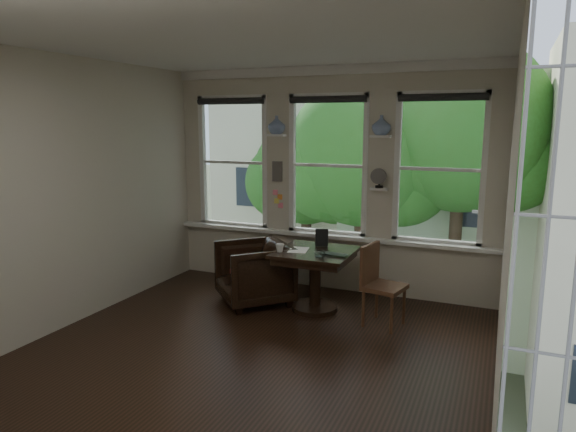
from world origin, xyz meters
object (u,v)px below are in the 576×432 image
at_px(laptop, 333,255).
at_px(mug, 280,248).
at_px(side_chair_right, 384,286).
at_px(table, 315,281).
at_px(armchair_left, 254,273).

bearing_deg(laptop, mug, -166.43).
bearing_deg(mug, laptop, 4.00).
distance_m(side_chair_right, laptop, 0.67).
bearing_deg(table, armchair_left, -176.01).
xyz_separation_m(side_chair_right, laptop, (-0.60, -0.02, 0.30)).
relative_size(armchair_left, mug, 8.26).
xyz_separation_m(armchair_left, laptop, (1.09, -0.12, 0.37)).
distance_m(armchair_left, laptop, 1.15).
height_order(table, side_chair_right, side_chair_right).
xyz_separation_m(armchair_left, mug, (0.43, -0.16, 0.41)).
height_order(laptop, mug, mug).
distance_m(laptop, mug, 0.66).
xyz_separation_m(side_chair_right, mug, (-1.26, -0.07, 0.34)).
xyz_separation_m(armchair_left, side_chair_right, (1.69, -0.10, 0.07)).
distance_m(table, armchair_left, 0.80).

